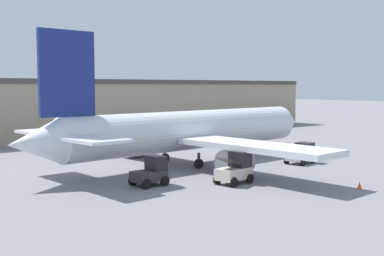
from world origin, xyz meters
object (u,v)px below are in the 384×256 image
airplane (185,131)px  safety_cone_near (360,185)px  pushback_tug (151,172)px  baggage_tug (302,154)px  belt_loader_truck (235,169)px  ground_crew_worker (287,149)px

airplane → safety_cone_near: size_ratio=65.41×
pushback_tug → baggage_tug: bearing=-5.0°
safety_cone_near → belt_loader_truck: bearing=127.2°
baggage_tug → pushback_tug: size_ratio=1.29×
baggage_tug → belt_loader_truck: bearing=-175.4°
airplane → safety_cone_near: bearing=-82.5°
baggage_tug → belt_loader_truck: (-12.27, -2.89, 0.21)m
ground_crew_worker → belt_loader_truck: bearing=42.3°
ground_crew_worker → safety_cone_near: size_ratio=3.10×
airplane → baggage_tug: bearing=-37.6°
belt_loader_truck → safety_cone_near: bearing=-59.2°
pushback_tug → ground_crew_worker: bearing=4.9°
safety_cone_near → ground_crew_worker: bearing=58.3°
ground_crew_worker → belt_loader_truck: 15.53m
belt_loader_truck → safety_cone_near: 9.48m
airplane → safety_cone_near: airplane is taller
airplane → ground_crew_worker: size_ratio=21.11×
ground_crew_worker → pushback_tug: 20.01m
ground_crew_worker → pushback_tug: pushback_tug is taller
airplane → belt_loader_truck: bearing=-107.8°
ground_crew_worker → belt_loader_truck: belt_loader_truck is taller
baggage_tug → airplane: bearing=136.7°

